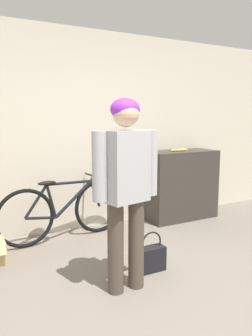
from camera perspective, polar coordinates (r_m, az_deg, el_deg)
ground_plane at (r=2.73m, az=14.65°, el=-24.39°), size 14.00×14.00×0.00m
wall_back at (r=4.39m, az=-6.79°, el=6.35°), size 8.00×0.07×2.60m
side_shelf at (r=4.90m, az=9.48°, el=-2.88°), size 1.06×0.47×1.00m
person at (r=2.72m, az=-0.01°, el=-1.86°), size 0.60×0.29×1.64m
bicycle at (r=4.08m, az=-10.67°, el=-7.21°), size 1.65×0.46×0.76m
banana at (r=4.75m, az=9.14°, el=3.12°), size 0.31×0.08×0.04m
handbag at (r=3.31m, az=4.42°, el=-15.29°), size 0.27×0.13×0.40m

